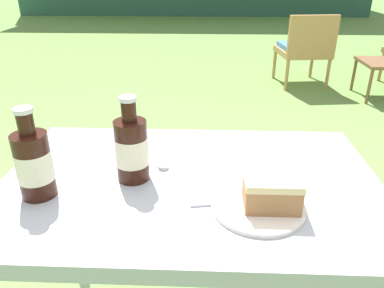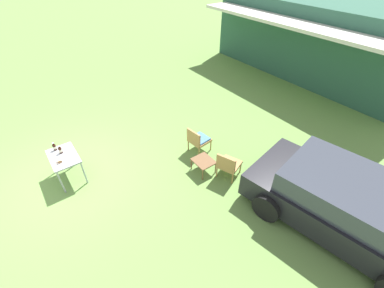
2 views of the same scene
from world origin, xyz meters
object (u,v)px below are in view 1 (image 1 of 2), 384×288
wicker_chair_cushioned (305,47)px  cola_bottle_far (34,163)px  patio_table (190,205)px  cola_bottle_near (132,148)px  cake_on_plate (267,197)px

wicker_chair_cushioned → cola_bottle_far: bearing=60.4°
wicker_chair_cushioned → patio_table: size_ratio=0.81×
patio_table → cola_bottle_near: cola_bottle_near is taller
patio_table → cola_bottle_far: (-0.35, -0.08, 0.16)m
cake_on_plate → cola_bottle_near: size_ratio=0.97×
patio_table → wicker_chair_cushioned: bearing=71.9°
patio_table → cola_bottle_near: size_ratio=4.41×
patio_table → cake_on_plate: (0.17, -0.12, 0.11)m
cola_bottle_far → cola_bottle_near: bearing=22.4°
wicker_chair_cushioned → cola_bottle_far: size_ratio=3.56×
cake_on_plate → wicker_chair_cushioned: bearing=75.1°
cola_bottle_near → cake_on_plate: bearing=-20.7°
cola_bottle_near → wicker_chair_cushioned: bearing=69.7°
patio_table → cola_bottle_near: (-0.14, 0.00, 0.16)m
patio_table → cake_on_plate: 0.23m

